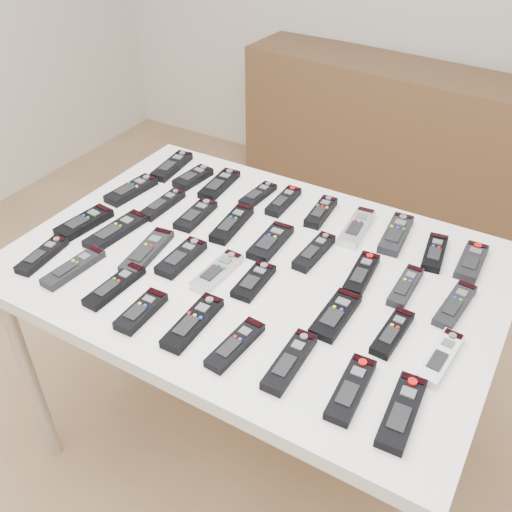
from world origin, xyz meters
The scene contains 40 objects.
ground centered at (0.00, 0.00, 0.00)m, with size 4.00×4.00×0.00m, color #8B6147.
table centered at (0.05, 0.07, 0.72)m, with size 1.25×0.88×0.78m.
sideboard centered at (-0.17, 1.78, 0.38)m, with size 1.54×0.38×0.77m, color brown.
remote_0 centered at (-0.45, 0.36, 0.79)m, with size 0.06×0.19×0.02m, color black.
remote_1 centered at (-0.35, 0.34, 0.79)m, with size 0.06×0.14×0.02m, color black.
remote_2 centered at (-0.25, 0.35, 0.79)m, with size 0.06×0.18×0.02m, color black.
remote_3 centered at (-0.11, 0.35, 0.79)m, with size 0.05×0.15×0.02m, color black.
remote_4 centered at (-0.03, 0.36, 0.79)m, with size 0.05×0.16×0.02m, color black.
remote_5 centered at (0.10, 0.36, 0.79)m, with size 0.05×0.16×0.02m, color black.
remote_6 centered at (0.22, 0.34, 0.79)m, with size 0.05×0.19×0.02m, color #B7B7BC.
remote_7 centered at (0.33, 0.36, 0.79)m, with size 0.06×0.19×0.02m, color black.
remote_8 centered at (0.44, 0.33, 0.79)m, with size 0.05×0.16×0.02m, color black.
remote_9 centered at (0.54, 0.35, 0.79)m, with size 0.06×0.16×0.02m, color black.
remote_10 centered at (-0.47, 0.18, 0.79)m, with size 0.06×0.18×0.02m, color black.
remote_11 centered at (-0.33, 0.16, 0.79)m, with size 0.05×0.17×0.02m, color black.
remote_12 centered at (-0.21, 0.16, 0.79)m, with size 0.06×0.16×0.02m, color black.
remote_13 centered at (-0.09, 0.17, 0.79)m, with size 0.05×0.19×0.02m, color black.
remote_14 centered at (0.04, 0.15, 0.79)m, with size 0.06×0.17×0.02m, color black.
remote_15 centered at (0.17, 0.17, 0.79)m, with size 0.04×0.17×0.02m, color black.
remote_16 centered at (0.31, 0.15, 0.79)m, with size 0.05×0.17×0.02m, color black.
remote_17 centered at (0.42, 0.16, 0.79)m, with size 0.04×0.16×0.02m, color black.
remote_18 centered at (0.55, 0.15, 0.79)m, with size 0.05×0.18×0.02m, color black.
remote_19 centered at (-0.46, -0.03, 0.79)m, with size 0.06×0.17×0.02m, color black.
remote_20 centered at (-0.36, -0.02, 0.79)m, with size 0.06×0.20×0.02m, color black.
remote_21 centered at (-0.22, -0.05, 0.79)m, with size 0.06×0.20×0.02m, color black.
remote_22 centered at (-0.12, -0.03, 0.79)m, with size 0.06×0.16×0.02m, color black.
remote_23 centered at (-0.01, -0.03, 0.79)m, with size 0.05×0.17×0.02m, color #B7B7BC.
remote_24 centered at (0.09, -0.01, 0.79)m, with size 0.05×0.14×0.02m, color black.
remote_25 centered at (0.32, -0.02, 0.79)m, with size 0.06×0.17×0.02m, color black.
remote_26 centered at (0.45, -0.01, 0.79)m, with size 0.04×0.16×0.02m, color black.
remote_27 centered at (0.56, -0.03, 0.79)m, with size 0.05×0.17×0.02m, color silver.
remote_28 centered at (-0.45, -0.21, 0.79)m, with size 0.05×0.16×0.02m, color black.
remote_29 centered at (-0.34, -0.20, 0.79)m, with size 0.05×0.18×0.02m, color black.
remote_30 centered at (-0.20, -0.20, 0.79)m, with size 0.05×0.18×0.02m, color black.
remote_31 centered at (-0.08, -0.24, 0.79)m, with size 0.05×0.14×0.02m, color black.
remote_32 centered at (0.04, -0.21, 0.79)m, with size 0.05×0.19×0.02m, color black.
remote_33 centered at (0.16, -0.22, 0.79)m, with size 0.05×0.17×0.02m, color black.
remote_34 centered at (0.29, -0.20, 0.79)m, with size 0.05×0.18×0.02m, color black.
remote_35 centered at (0.43, -0.21, 0.79)m, with size 0.05×0.18×0.02m, color black.
remote_36 centered at (0.54, -0.21, 0.79)m, with size 0.05×0.19×0.02m, color black.
Camera 1 is at (0.65, -0.95, 1.70)m, focal length 40.00 mm.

